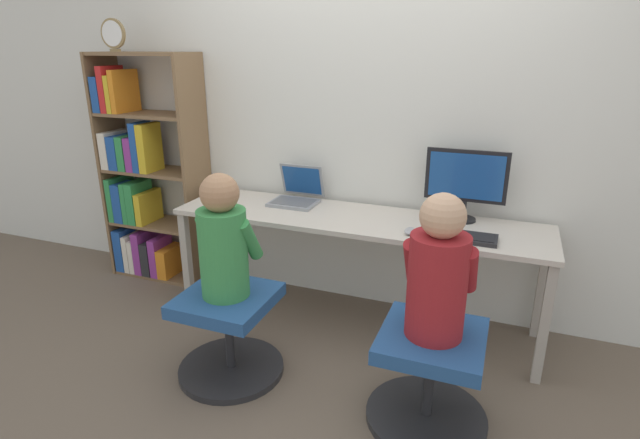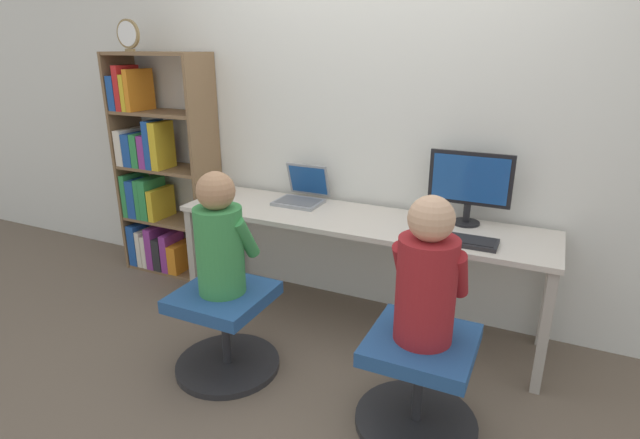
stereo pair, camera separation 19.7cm
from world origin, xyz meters
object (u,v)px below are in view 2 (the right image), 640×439
keyboard (459,240)px  desk_clock (128,35)px  laptop (302,195)px  person_at_monitor (427,277)px  office_chair_right (225,327)px  office_chair_left (419,379)px  bookshelf (156,179)px  person_at_laptop (220,238)px  desktop_monitor (470,185)px

keyboard → desk_clock: (-2.37, 0.18, 1.05)m
laptop → keyboard: (1.09, -0.28, -0.04)m
laptop → person_at_monitor: bearing=-39.9°
office_chair_right → desk_clock: desk_clock is taller
office_chair_left → bookshelf: (-2.32, 0.88, 0.48)m
person_at_laptop → bookshelf: 1.53m
person_at_monitor → bookshelf: bookshelf is taller
keyboard → person_at_laptop: (-1.10, -0.62, 0.04)m
office_chair_left → person_at_monitor: bearing=90.0°
desktop_monitor → keyboard: bearing=-86.5°
desktop_monitor → office_chair_left: size_ratio=0.81×
person_at_laptop → bookshelf: bookshelf is taller
person_at_monitor → laptop: bearing=140.1°
bookshelf → person_at_laptop: bearing=-35.3°
bookshelf → desk_clock: size_ratio=7.84×
desktop_monitor → desk_clock: desk_clock is taller
person_at_monitor → bookshelf: (-2.32, 0.88, -0.04)m
office_chair_left → desk_clock: desk_clock is taller
person_at_laptop → laptop: bearing=89.4°
desk_clock → office_chair_right: bearing=-32.4°
keyboard → laptop: bearing=165.5°
person_at_monitor → desk_clock: size_ratio=3.11×
office_chair_right → desk_clock: size_ratio=2.71×
office_chair_left → office_chair_right: size_ratio=1.00×
person_at_laptop → bookshelf: size_ratio=0.39×
office_chair_right → bookshelf: bookshelf is taller
keyboard → office_chair_left: 0.78m
laptop → keyboard: bearing=-14.5°
desk_clock → person_at_laptop: bearing=-32.3°
person_at_laptop → bookshelf: bearing=144.7°
person_at_monitor → desk_clock: 2.68m
office_chair_left → desk_clock: bearing=161.2°
person_at_laptop → desk_clock: 1.81m
office_chair_left → person_at_laptop: bearing=-179.7°
laptop → office_chair_left: bearing=-40.1°
desktop_monitor → office_chair_right: size_ratio=0.81×
bookshelf → desk_clock: bearing=-106.9°
office_chair_left → bookshelf: 2.53m
office_chair_right → person_at_monitor: 1.20m
desktop_monitor → bookshelf: (-2.33, -0.04, -0.22)m
laptop → office_chair_left: laptop is taller
office_chair_right → person_at_monitor: size_ratio=0.87×
office_chair_right → desk_clock: (-1.27, 0.81, 1.53)m
laptop → desktop_monitor: bearing=1.5°
laptop → office_chair_left: 1.49m
desktop_monitor → person_at_monitor: 0.94m
person_at_laptop → desk_clock: desk_clock is taller
keyboard → person_at_monitor: size_ratio=0.60×
laptop → person_at_laptop: bearing=-90.6°
person_at_laptop → desk_clock: bearing=147.7°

